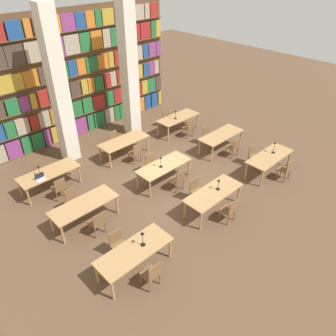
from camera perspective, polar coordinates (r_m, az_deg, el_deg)
ground_plane at (r=12.57m, az=-0.78°, el=-2.15°), size 40.00×40.00×0.00m
bookshelf_bank at (r=15.50m, az=-15.67°, el=14.85°), size 10.04×0.35×5.50m
pillar_left at (r=13.29m, az=-18.51°, el=12.86°), size 0.59×0.59×6.00m
pillar_center at (r=14.93m, az=-6.81°, el=16.55°), size 0.59×0.59×6.00m
reading_table_0 at (r=9.03m, az=-5.89°, el=-14.40°), size 2.14×0.86×0.76m
chair_0 at (r=8.81m, az=-2.86°, el=-17.93°), size 0.42×0.40×0.87m
chair_1 at (r=9.58m, az=-8.67°, el=-12.91°), size 0.42×0.40×0.87m
desk_lamp_0 at (r=8.84m, az=-4.47°, el=-11.78°), size 0.14×0.14×0.48m
reading_table_1 at (r=10.90m, az=7.89°, el=-4.52°), size 2.14×0.86×0.76m
chair_2 at (r=10.70m, az=10.64°, el=-7.16°), size 0.42×0.40×0.87m
chair_3 at (r=11.35m, az=4.92°, el=-3.84°), size 0.42×0.40×0.87m
desk_lamp_1 at (r=10.83m, az=8.79°, el=-2.54°), size 0.14×0.14×0.41m
reading_table_2 at (r=13.24m, az=17.27°, el=1.73°), size 2.14×0.86×0.76m
chair_4 at (r=13.13m, az=19.82°, el=-0.20°), size 0.42×0.40×0.87m
chair_5 at (r=13.66m, az=14.69°, el=2.22°), size 0.42×0.40×0.87m
desk_lamp_2 at (r=13.29m, az=18.08°, el=3.75°), size 0.14×0.14×0.48m
reading_table_3 at (r=10.67m, az=-14.43°, el=-6.40°), size 2.14×0.86×0.76m
chair_6 at (r=10.32m, az=-12.19°, el=-9.21°), size 0.42×0.40×0.87m
chair_7 at (r=11.31m, az=-16.19°, el=-5.47°), size 0.42×0.40×0.87m
reading_table_4 at (r=12.11m, az=-0.75°, el=0.21°), size 2.14×0.86×0.76m
chair_8 at (r=11.83m, az=1.74°, el=-1.96°), size 0.42×0.40×0.87m
chair_9 at (r=12.68m, az=-2.85°, el=0.77°), size 0.42×0.40×0.87m
desk_lamp_3 at (r=11.80m, az=-1.27°, el=1.40°), size 0.14×0.14×0.44m
reading_table_5 at (r=14.33m, az=9.24°, el=5.50°), size 2.14×0.86×0.76m
chair_10 at (r=14.06m, az=11.35°, el=3.66°), size 0.42×0.40×0.87m
chair_11 at (r=14.79m, az=6.92°, el=5.71°), size 0.42×0.40×0.87m
reading_table_6 at (r=12.48m, az=-20.04°, el=-0.97°), size 2.14×0.86×0.76m
chair_12 at (r=12.04m, az=-18.42°, el=-3.24°), size 0.42×0.40×0.87m
chair_13 at (r=13.16m, az=-21.33°, el=-0.46°), size 0.42×0.40×0.87m
desk_lamp_4 at (r=12.22m, az=-21.59°, el=-0.12°), size 0.14×0.14×0.41m
laptop at (r=12.12m, az=-21.29°, el=-1.69°), size 0.32×0.22×0.21m
reading_table_7 at (r=13.83m, az=-7.67°, el=4.52°), size 2.14×0.86×0.76m
chair_14 at (r=13.45m, az=-5.66°, el=2.72°), size 0.42×0.40×0.87m
chair_15 at (r=14.46m, az=-9.24°, el=4.81°), size 0.42×0.40×0.87m
reading_table_8 at (r=15.73m, az=1.79°, el=8.61°), size 2.14×0.86×0.76m
chair_16 at (r=15.36m, az=3.59°, el=7.03°), size 0.42×0.40×0.87m
chair_17 at (r=16.25m, az=-0.12°, el=8.68°), size 0.42×0.40×0.87m
desk_lamp_5 at (r=15.39m, az=1.31°, el=9.56°), size 0.14×0.14×0.44m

